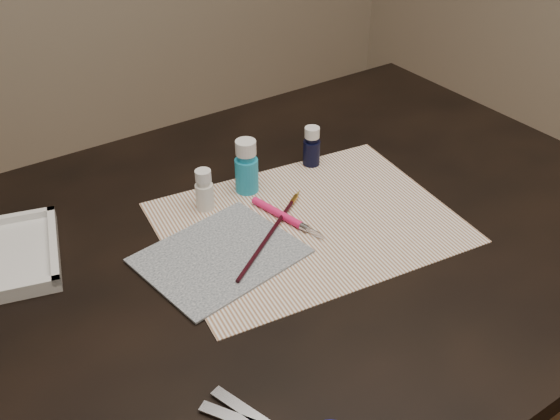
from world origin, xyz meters
TOP-DOWN VIEW (x-y plane):
  - table at (0.00, 0.00)m, footprint 1.30×0.90m
  - paper at (0.06, 0.00)m, footprint 0.51×0.41m
  - canvas at (-0.11, 0.01)m, footprint 0.25×0.22m
  - paint_bottle_white at (-0.06, 0.13)m, footprint 0.04×0.04m
  - paint_bottle_cyan at (0.03, 0.14)m, footprint 0.05×0.05m
  - paint_bottle_navy at (0.17, 0.15)m, footprint 0.03×0.03m
  - paintbrush at (-0.01, 0.01)m, footprint 0.22×0.15m
  - craft_knife at (0.03, 0.02)m, footprint 0.05×0.16m

SIDE VIEW (x-z plane):
  - table at x=0.00m, z-range 0.00..0.75m
  - paper at x=0.06m, z-range 0.75..0.75m
  - canvas at x=-0.11m, z-range 0.75..0.76m
  - craft_knife at x=0.03m, z-range 0.75..0.76m
  - paintbrush at x=-0.01m, z-range 0.76..0.76m
  - paint_bottle_white at x=-0.06m, z-range 0.75..0.83m
  - paint_bottle_navy at x=0.17m, z-range 0.75..0.83m
  - paint_bottle_cyan at x=0.03m, z-range 0.75..0.85m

